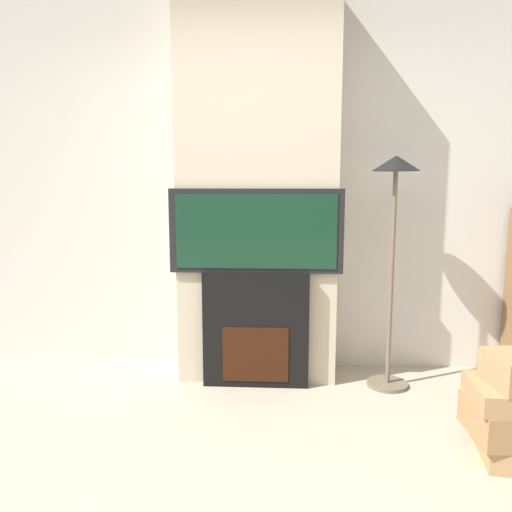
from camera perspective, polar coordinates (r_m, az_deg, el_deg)
wall_back at (r=3.75m, az=0.38°, el=7.76°), size 6.00×0.06×2.70m
chimney_breast at (r=3.52m, az=0.19°, el=7.72°), size 1.10×0.40×2.70m
fireplace at (r=3.46m, az=-0.00°, el=-8.38°), size 0.72×0.15×0.79m
television at (r=3.33m, az=-0.00°, el=2.87°), size 1.16×0.07×0.56m
floor_lamp at (r=3.41m, az=15.52°, el=5.07°), size 0.31×0.31×1.57m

